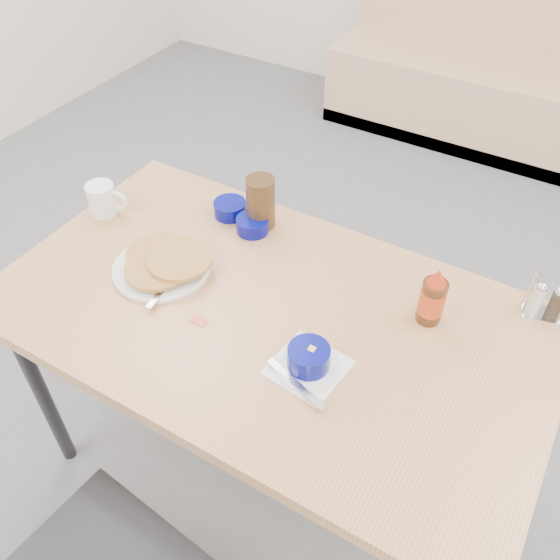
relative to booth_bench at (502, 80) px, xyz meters
The scene contains 12 objects.
ground 2.81m from the booth_bench, 90.00° to the right, with size 6.00×6.00×0.00m, color slate.
booth_bench is the anchor object (origin of this frame).
dining_table 2.56m from the booth_bench, 90.00° to the right, with size 1.40×0.80×0.76m.
pancake_plate 2.60m from the booth_bench, 97.29° to the right, with size 0.27×0.27×0.05m.
coffee_mug 2.56m from the booth_bench, 104.66° to the right, with size 0.12×0.08×0.10m.
grits_setting 2.68m from the booth_bench, 86.29° to the right, with size 0.18×0.19×0.07m.
creamer_bowl 2.31m from the booth_bench, 97.77° to the right, with size 0.10×0.10×0.04m.
butter_bowl 2.33m from the booth_bench, 95.20° to the right, with size 0.10×0.10×0.04m.
amber_tumbler 2.30m from the booth_bench, 95.15° to the right, with size 0.08×0.08×0.16m, color #3E2914.
condiment_caddy 2.32m from the booth_bench, 74.88° to the right, with size 0.11×0.08×0.12m.
syrup_bottle 2.43m from the booth_bench, 81.47° to the right, with size 0.06×0.06×0.16m.
sugar_wrapper 2.69m from the booth_bench, 92.84° to the right, with size 0.04×0.03×0.00m, color #E2534B.
Camera 1 is at (0.54, -0.62, 1.85)m, focal length 38.00 mm.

